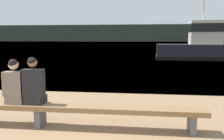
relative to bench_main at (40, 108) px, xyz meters
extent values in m
plane|color=#426B8E|center=(1.10, 123.34, -0.39)|extent=(240.00, 240.00, 0.00)
cube|color=#384233|center=(1.10, 138.38, 4.22)|extent=(600.00, 12.00, 9.23)
cube|color=brown|center=(0.00, 0.00, 0.04)|extent=(6.71, 0.42, 0.10)
cube|color=#515156|center=(3.06, 0.00, -0.20)|extent=(0.12, 0.35, 0.38)
cube|color=#515156|center=(0.00, 0.00, -0.20)|extent=(0.12, 0.35, 0.38)
cube|color=#70665B|center=(-0.53, 0.06, 0.17)|extent=(0.38, 0.37, 0.16)
cube|color=#70665B|center=(-0.53, -0.02, 0.50)|extent=(0.43, 0.22, 0.51)
sphere|color=beige|center=(-0.53, -0.02, 0.90)|extent=(0.20, 0.20, 0.20)
sphere|color=black|center=(-0.53, -0.04, 0.93)|extent=(0.19, 0.19, 0.19)
cube|color=black|center=(-0.12, 0.06, 0.17)|extent=(0.38, 0.37, 0.16)
cube|color=black|center=(-0.12, -0.02, 0.53)|extent=(0.43, 0.22, 0.56)
sphere|color=#846047|center=(-0.12, -0.02, 0.95)|extent=(0.19, 0.19, 0.19)
sphere|color=black|center=(-0.12, -0.03, 0.97)|extent=(0.18, 0.18, 0.18)
cube|color=black|center=(6.97, 17.49, 0.26)|extent=(7.45, 2.95, 1.31)
cube|color=black|center=(6.97, 17.49, -0.23)|extent=(7.60, 3.07, 0.31)
cube|color=beige|center=(7.34, 17.48, 1.91)|extent=(2.63, 1.72, 1.98)
cube|color=black|center=(7.34, 17.48, 2.30)|extent=(2.68, 1.77, 0.71)
cylinder|color=#B2B2B7|center=(7.08, 17.49, 4.19)|extent=(0.14, 0.14, 2.58)
camera|label=1|loc=(2.11, -4.79, 1.44)|focal=40.00mm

